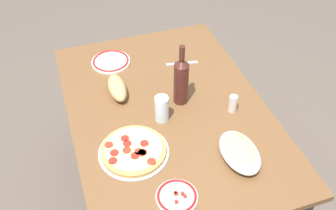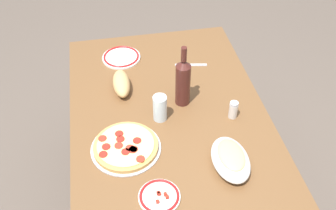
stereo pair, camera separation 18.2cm
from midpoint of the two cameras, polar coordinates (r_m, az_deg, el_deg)
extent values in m
plane|color=brown|center=(2.40, 2.23, -13.30)|extent=(8.00, 8.00, 0.00)
cube|color=brown|center=(1.85, 2.81, -1.15)|extent=(1.31, 0.91, 0.03)
cylinder|color=#33302D|center=(2.61, 8.16, 3.29)|extent=(0.07, 0.07, 0.69)
cylinder|color=#33302D|center=(2.50, -9.33, 1.15)|extent=(0.07, 0.07, 0.69)
cylinder|color=#B7B7BC|center=(1.67, -3.03, -6.46)|extent=(0.30, 0.30, 0.01)
cylinder|color=tan|center=(1.67, -3.04, -6.19)|extent=(0.28, 0.28, 0.02)
cylinder|color=#EFD684|center=(1.66, -3.06, -5.92)|extent=(0.24, 0.24, 0.01)
cylinder|color=#B22D1E|center=(1.68, -6.47, -5.00)|extent=(0.04, 0.04, 0.00)
cylinder|color=#B22D1E|center=(1.63, -1.93, -6.68)|extent=(0.04, 0.04, 0.00)
cylinder|color=maroon|center=(1.62, -2.99, -6.95)|extent=(0.04, 0.04, 0.00)
cylinder|color=#B22D1E|center=(1.65, -4.04, -6.05)|extent=(0.04, 0.04, 0.00)
cylinder|color=maroon|center=(1.67, -3.85, -5.11)|extent=(0.04, 0.04, 0.00)
cylinder|color=#B22D1E|center=(1.60, -0.75, -8.01)|extent=(0.04, 0.04, 0.00)
cylinder|color=#B22D1E|center=(1.64, -2.40, -6.43)|extent=(0.04, 0.04, 0.00)
cylinder|color=maroon|center=(1.65, -5.86, -6.20)|extent=(0.04, 0.04, 0.00)
cylinder|color=maroon|center=(1.69, -4.06, -4.33)|extent=(0.04, 0.04, 0.00)
cylinder|color=maroon|center=(1.66, -1.39, -5.34)|extent=(0.04, 0.04, 0.00)
cylinder|color=#B22D1E|center=(1.63, -1.83, -6.59)|extent=(0.04, 0.04, 0.00)
cylinder|color=maroon|center=(1.62, -6.24, -7.30)|extent=(0.04, 0.04, 0.00)
ellipsoid|color=white|center=(1.63, 12.27, -7.89)|extent=(0.24, 0.15, 0.07)
ellipsoid|color=#AD2819|center=(1.62, 12.33, -7.62)|extent=(0.20, 0.12, 0.03)
ellipsoid|color=#EACC75|center=(1.61, 12.43, -7.21)|extent=(0.17, 0.10, 0.02)
cylinder|color=#471E19|center=(1.82, 5.05, 2.83)|extent=(0.07, 0.07, 0.21)
cone|color=#471E19|center=(1.74, 5.29, 5.90)|extent=(0.07, 0.07, 0.03)
cylinder|color=#471E19|center=(1.71, 5.40, 7.23)|extent=(0.03, 0.03, 0.07)
cylinder|color=silver|center=(1.76, 1.78, -0.58)|extent=(0.06, 0.06, 0.13)
cylinder|color=white|center=(2.15, -4.39, 6.78)|extent=(0.21, 0.21, 0.01)
torus|color=red|center=(2.15, -4.40, 6.96)|extent=(0.19, 0.19, 0.01)
cylinder|color=white|center=(1.53, 2.24, -13.42)|extent=(0.16, 0.16, 0.01)
torus|color=red|center=(1.52, 2.25, -13.25)|extent=(0.15, 0.15, 0.01)
cube|color=#AD2819|center=(1.51, 3.41, -13.40)|extent=(0.01, 0.01, 0.01)
cube|color=#AD2819|center=(1.52, 3.11, -13.00)|extent=(0.01, 0.01, 0.01)
cube|color=#AD2819|center=(1.50, 2.04, -14.05)|extent=(0.01, 0.01, 0.01)
cube|color=#AD2819|center=(1.52, 2.06, -12.86)|extent=(0.01, 0.01, 0.01)
cube|color=#AD2819|center=(1.52, 2.22, -12.93)|extent=(0.01, 0.01, 0.01)
ellipsoid|color=tan|center=(1.93, -4.12, 3.01)|extent=(0.20, 0.08, 0.08)
cylinder|color=silver|center=(1.82, 12.29, -0.95)|extent=(0.04, 0.04, 0.07)
cylinder|color=#B7B7BC|center=(1.79, 12.49, 0.05)|extent=(0.04, 0.04, 0.01)
cube|color=#B7B7BC|center=(2.11, 5.84, 5.71)|extent=(0.05, 0.17, 0.00)
camera|label=1|loc=(0.09, -87.13, 2.68)|focal=41.96mm
camera|label=2|loc=(0.09, 92.87, -2.68)|focal=41.96mm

